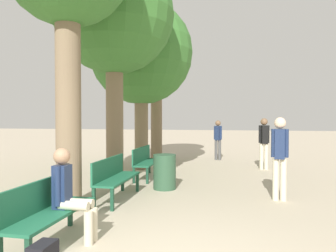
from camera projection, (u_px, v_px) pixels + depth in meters
bench_row_0 at (47, 207)px, 4.36m from camera, size 0.45×1.69×0.87m
bench_row_1 at (114, 175)px, 6.79m from camera, size 0.45×1.69×0.87m
bench_row_2 at (145, 160)px, 9.23m from camera, size 0.45×1.69×0.87m
tree_row_1 at (114, 16)px, 8.30m from camera, size 3.06×3.06×5.87m
tree_row_2 at (141, 54)px, 10.73m from camera, size 3.39×3.39×5.53m
tree_row_3 at (156, 49)px, 12.83m from camera, size 2.77×2.77×5.84m
person_seated at (70, 192)px, 4.50m from camera, size 0.60×0.34×1.29m
pedestrian_near at (264, 140)px, 10.67m from camera, size 0.34×0.27×1.68m
pedestrian_mid at (280, 153)px, 6.69m from camera, size 0.35×0.26×1.71m
pedestrian_far at (218, 137)px, 13.07m from camera, size 0.32×0.28×1.59m
trash_bin at (165, 172)px, 7.79m from camera, size 0.54×0.54×0.83m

